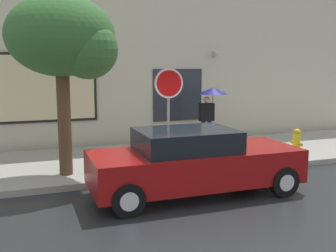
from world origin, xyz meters
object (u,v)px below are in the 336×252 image
at_px(parked_car, 194,162).
at_px(fire_hydrant, 297,143).
at_px(street_tree, 66,40).
at_px(stop_sign, 169,97).
at_px(pedestrian_with_umbrella, 211,100).

xyz_separation_m(parked_car, fire_hydrant, (3.92, 1.65, -0.16)).
xyz_separation_m(parked_car, street_tree, (-2.34, 1.93, 2.60)).
relative_size(parked_car, stop_sign, 1.78).
bearing_deg(stop_sign, street_tree, 179.68).
bearing_deg(pedestrian_with_umbrella, parked_car, -120.33).
xyz_separation_m(street_tree, stop_sign, (2.48, -0.01, -1.38)).
relative_size(parked_car, fire_hydrant, 5.56).
bearing_deg(pedestrian_with_umbrella, street_tree, -156.27).
bearing_deg(street_tree, parked_car, -39.43).
distance_m(fire_hydrant, street_tree, 6.85).
distance_m(fire_hydrant, pedestrian_with_umbrella, 3.02).
xyz_separation_m(pedestrian_with_umbrella, street_tree, (-4.67, -2.05, 1.67)).
distance_m(parked_car, fire_hydrant, 4.25).
relative_size(fire_hydrant, street_tree, 0.19).
height_order(fire_hydrant, stop_sign, stop_sign).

